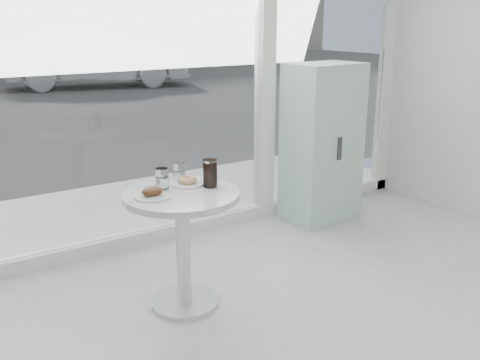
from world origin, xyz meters
TOP-DOWN VIEW (x-y plane):
  - storefront at (0.07, 3.00)m, footprint 5.00×0.14m
  - main_table at (-0.50, 1.90)m, footprint 0.72×0.72m
  - patio_deck at (0.00, 3.80)m, footprint 5.60×1.60m
  - mint_cabinet at (1.28, 2.64)m, footprint 0.69×0.49m
  - car_silver at (2.81, 13.51)m, footprint 5.02×2.71m
  - plate_fritter at (-0.69, 1.90)m, footprint 0.21×0.21m
  - plate_donut at (-0.40, 2.02)m, footprint 0.21×0.21m
  - water_tumbler_a at (-0.57, 2.03)m, footprint 0.08×0.08m
  - water_tumbler_b at (-0.41, 2.10)m, footprint 0.08×0.08m
  - cola_glass at (-0.29, 1.90)m, footprint 0.09×0.09m

SIDE VIEW (x-z plane):
  - patio_deck at x=0.00m, z-range 0.00..0.05m
  - main_table at x=-0.50m, z-range 0.17..0.94m
  - mint_cabinet at x=1.28m, z-range 0.00..1.42m
  - car_silver at x=2.81m, z-range 0.00..1.57m
  - plate_donut at x=-0.40m, z-range 0.76..0.82m
  - plate_fritter at x=-0.69m, z-range 0.76..0.83m
  - water_tumbler_b at x=-0.41m, z-range 0.76..0.89m
  - water_tumbler_a at x=-0.57m, z-range 0.76..0.90m
  - cola_glass at x=-0.29m, z-range 0.77..0.94m
  - storefront at x=0.07m, z-range 0.21..3.21m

